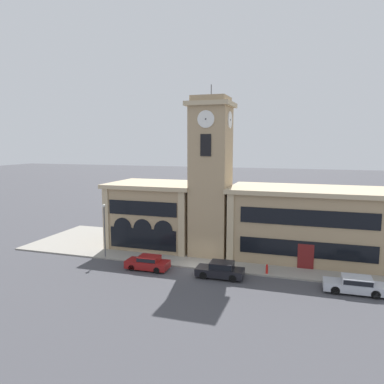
% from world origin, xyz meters
% --- Properties ---
extents(ground_plane, '(300.00, 300.00, 0.00)m').
position_xyz_m(ground_plane, '(0.00, 0.00, 0.00)').
color(ground_plane, '#424247').
extents(sidewalk_kerb, '(43.45, 12.58, 0.15)m').
position_xyz_m(sidewalk_kerb, '(0.00, 6.29, 0.07)').
color(sidewalk_kerb, gray).
rests_on(sidewalk_kerb, ground_plane).
extents(clock_tower, '(4.62, 4.62, 18.08)m').
position_xyz_m(clock_tower, '(0.00, 5.06, 8.49)').
color(clock_tower, tan).
rests_on(clock_tower, ground_plane).
extents(town_hall_left_wing, '(10.43, 8.18, 7.50)m').
position_xyz_m(town_hall_left_wing, '(-7.13, 6.80, 3.78)').
color(town_hall_left_wing, tan).
rests_on(town_hall_left_wing, ground_plane).
extents(town_hall_right_wing, '(16.17, 8.18, 7.50)m').
position_xyz_m(town_hall_right_wing, '(9.99, 6.82, 3.78)').
color(town_hall_right_wing, tan).
rests_on(town_hall_right_wing, ground_plane).
extents(parked_car_near, '(4.17, 1.88, 1.34)m').
position_xyz_m(parked_car_near, '(-4.43, -1.48, 0.70)').
color(parked_car_near, maroon).
rests_on(parked_car_near, ground_plane).
extents(parked_car_mid, '(4.33, 1.88, 1.48)m').
position_xyz_m(parked_car_mid, '(2.73, -1.48, 0.77)').
color(parked_car_mid, black).
rests_on(parked_car_mid, ground_plane).
extents(parked_car_far, '(4.81, 1.99, 1.34)m').
position_xyz_m(parked_car_far, '(13.95, -1.48, 0.71)').
color(parked_car_far, '#B2B7C1').
rests_on(parked_car_far, ground_plane).
extents(street_lamp, '(0.36, 0.36, 5.65)m').
position_xyz_m(street_lamp, '(-10.26, 0.46, 3.87)').
color(street_lamp, '#4C4C51').
rests_on(street_lamp, sidewalk_kerb).
extents(fire_hydrant, '(0.22, 0.22, 0.87)m').
position_xyz_m(fire_hydrant, '(6.64, 0.51, 0.57)').
color(fire_hydrant, red).
rests_on(fire_hydrant, sidewalk_kerb).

